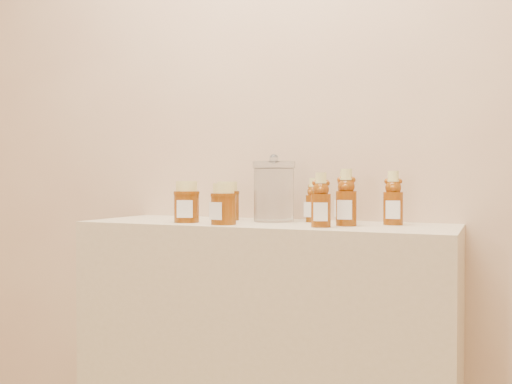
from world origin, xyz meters
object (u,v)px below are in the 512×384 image
at_px(bear_bottle_front_left, 321,196).
at_px(glass_canister, 274,189).
at_px(display_table, 264,361).
at_px(honey_jar_left, 187,202).
at_px(bear_bottle_back_left, 314,197).

xyz_separation_m(bear_bottle_front_left, glass_canister, (-0.21, 0.15, 0.02)).
bearing_deg(bear_bottle_front_left, display_table, 142.51).
relative_size(bear_bottle_front_left, honey_jar_left, 1.34).
height_order(display_table, honey_jar_left, honey_jar_left).
bearing_deg(bear_bottle_front_left, bear_bottle_back_left, 98.60).
relative_size(display_table, bear_bottle_back_left, 7.31).
xyz_separation_m(display_table, honey_jar_left, (-0.24, -0.09, 0.52)).
bearing_deg(honey_jar_left, display_table, -2.48).
xyz_separation_m(display_table, glass_canister, (0.01, 0.06, 0.56)).
height_order(bear_bottle_back_left, glass_canister, glass_canister).
distance_m(bear_bottle_back_left, glass_canister, 0.14).
bearing_deg(display_table, honey_jar_left, -159.92).
distance_m(bear_bottle_back_left, bear_bottle_front_left, 0.20).
distance_m(display_table, honey_jar_left, 0.58).
distance_m(bear_bottle_front_left, glass_canister, 0.26).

